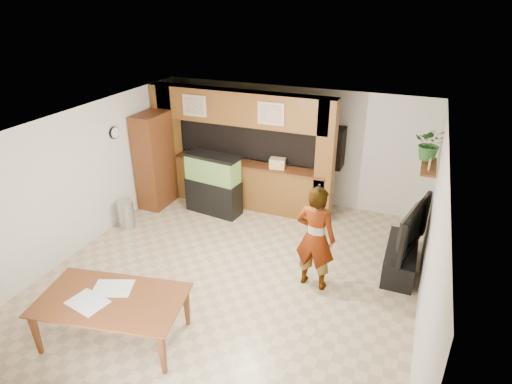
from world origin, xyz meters
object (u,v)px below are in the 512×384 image
at_px(aquarium, 213,185).
at_px(dining_table, 113,321).
at_px(person, 315,238).
at_px(pantry_cabinet, 155,160).
at_px(television, 406,226).

distance_m(aquarium, dining_table, 3.98).
relative_size(person, dining_table, 0.91).
xyz_separation_m(pantry_cabinet, television, (5.35, -0.62, -0.18)).
bearing_deg(pantry_cabinet, dining_table, -64.56).
distance_m(television, person, 1.63).
bearing_deg(television, dining_table, 145.29).
xyz_separation_m(pantry_cabinet, dining_table, (1.83, -3.84, -0.70)).
bearing_deg(television, person, 139.63).
height_order(pantry_cabinet, aquarium, pantry_cabinet).
bearing_deg(dining_table, television, 31.55).
relative_size(pantry_cabinet, person, 1.17).
height_order(pantry_cabinet, dining_table, pantry_cabinet).
xyz_separation_m(person, dining_table, (-2.22, -2.25, -0.55)).
bearing_deg(pantry_cabinet, aquarium, 4.29).
xyz_separation_m(television, person, (-1.30, -0.97, 0.03)).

